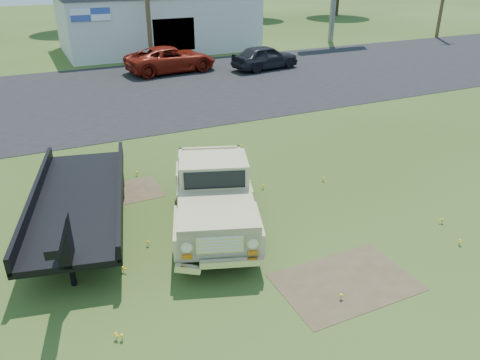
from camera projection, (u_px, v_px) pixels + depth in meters
name	position (u px, v px, depth m)	size (l,w,h in m)	color
ground	(230.00, 233.00, 12.31)	(140.00, 140.00, 0.00)	#2E4717
asphalt_lot	(114.00, 95.00, 24.55)	(90.00, 14.00, 0.02)	black
dirt_patch_a	(345.00, 282.00, 10.43)	(3.00, 2.00, 0.01)	#4B3F28
dirt_patch_b	(124.00, 192.00, 14.40)	(2.20, 1.60, 0.01)	#4B3F28
commercial_building	(158.00, 21.00, 35.73)	(14.20, 8.20, 4.15)	silver
vintage_pickup_truck	(214.00, 192.00, 12.29)	(2.08, 5.34, 1.94)	#C2B982
flatbed_trailer	(78.00, 195.00, 12.22)	(2.26, 6.78, 1.85)	black
red_pickup	(171.00, 59.00, 29.02)	(2.59, 5.61, 1.56)	maroon
dark_sedan	(265.00, 57.00, 29.77)	(1.78, 4.42, 1.51)	black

